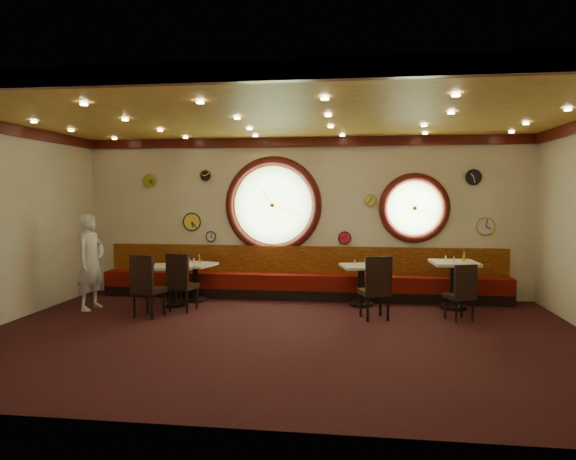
# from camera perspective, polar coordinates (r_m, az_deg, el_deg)

# --- Properties ---
(floor) EXTENTS (9.00, 6.00, 0.00)m
(floor) POSITION_cam_1_polar(r_m,az_deg,el_deg) (7.66, -0.71, -11.68)
(floor) COLOR black
(floor) RESTS_ON ground
(ceiling) EXTENTS (9.00, 6.00, 0.02)m
(ceiling) POSITION_cam_1_polar(r_m,az_deg,el_deg) (7.47, -0.73, 12.69)
(ceiling) COLOR gold
(ceiling) RESTS_ON wall_back
(wall_back) EXTENTS (9.00, 0.02, 3.20)m
(wall_back) POSITION_cam_1_polar(r_m,az_deg,el_deg) (10.37, 1.63, 1.39)
(wall_back) COLOR beige
(wall_back) RESTS_ON floor
(wall_front) EXTENTS (9.00, 0.02, 3.20)m
(wall_front) POSITION_cam_1_polar(r_m,az_deg,el_deg) (4.46, -6.22, -2.10)
(wall_front) COLOR beige
(wall_front) RESTS_ON floor
(molding_back) EXTENTS (9.00, 0.10, 0.18)m
(molding_back) POSITION_cam_1_polar(r_m,az_deg,el_deg) (10.36, 1.62, 9.75)
(molding_back) COLOR #3D0E0B
(molding_back) RESTS_ON wall_back
(molding_front) EXTENTS (9.00, 0.10, 0.18)m
(molding_front) POSITION_cam_1_polar(r_m,az_deg,el_deg) (4.60, -6.21, 17.03)
(molding_front) COLOR #3D0E0B
(molding_front) RESTS_ON wall_back
(banquette_base) EXTENTS (8.00, 0.55, 0.20)m
(banquette_base) POSITION_cam_1_polar(r_m,az_deg,el_deg) (10.27, 1.46, -7.07)
(banquette_base) COLOR black
(banquette_base) RESTS_ON floor
(banquette_seat) EXTENTS (8.00, 0.55, 0.30)m
(banquette_seat) POSITION_cam_1_polar(r_m,az_deg,el_deg) (10.22, 1.46, -5.69)
(banquette_seat) COLOR #5A0C07
(banquette_seat) RESTS_ON banquette_base
(banquette_back) EXTENTS (8.00, 0.10, 0.55)m
(banquette_back) POSITION_cam_1_polar(r_m,az_deg,el_deg) (10.38, 1.59, -3.31)
(banquette_back) COLOR #5D0F07
(banquette_back) RESTS_ON wall_back
(porthole_left_glass) EXTENTS (1.66, 0.02, 1.66)m
(porthole_left_glass) POSITION_cam_1_polar(r_m,az_deg,el_deg) (10.43, -1.65, 2.78)
(porthole_left_glass) COLOR #87AF69
(porthole_left_glass) RESTS_ON wall_back
(porthole_left_frame) EXTENTS (1.98, 0.18, 1.98)m
(porthole_left_frame) POSITION_cam_1_polar(r_m,az_deg,el_deg) (10.42, -1.66, 2.78)
(porthole_left_frame) COLOR #3D0E0B
(porthole_left_frame) RESTS_ON wall_back
(porthole_left_ring) EXTENTS (1.61, 0.03, 1.61)m
(porthole_left_ring) POSITION_cam_1_polar(r_m,az_deg,el_deg) (10.39, -1.69, 2.78)
(porthole_left_ring) COLOR gold
(porthole_left_ring) RESTS_ON wall_back
(porthole_right_glass) EXTENTS (1.10, 0.02, 1.10)m
(porthole_right_glass) POSITION_cam_1_polar(r_m,az_deg,el_deg) (10.37, 13.83, 2.38)
(porthole_right_glass) COLOR #87AF69
(porthole_right_glass) RESTS_ON wall_back
(porthole_right_frame) EXTENTS (1.38, 0.18, 1.38)m
(porthole_right_frame) POSITION_cam_1_polar(r_m,az_deg,el_deg) (10.35, 13.84, 2.38)
(porthole_right_frame) COLOR #3D0E0B
(porthole_right_frame) RESTS_ON wall_back
(porthole_right_ring) EXTENTS (1.09, 0.03, 1.09)m
(porthole_right_ring) POSITION_cam_1_polar(r_m,az_deg,el_deg) (10.32, 13.86, 2.38)
(porthole_right_ring) COLOR gold
(porthole_right_ring) RESTS_ON wall_back
(wall_clock_0) EXTENTS (0.22, 0.03, 0.22)m
(wall_clock_0) POSITION_cam_1_polar(r_m,az_deg,el_deg) (10.27, 9.14, 3.27)
(wall_clock_0) COLOR gold
(wall_clock_0) RESTS_ON wall_back
(wall_clock_1) EXTENTS (0.20, 0.03, 0.20)m
(wall_clock_1) POSITION_cam_1_polar(r_m,az_deg,el_deg) (10.72, -8.55, -0.71)
(wall_clock_1) COLOR white
(wall_clock_1) RESTS_ON wall_back
(wall_clock_2) EXTENTS (0.24, 0.03, 0.24)m
(wall_clock_2) POSITION_cam_1_polar(r_m,az_deg,el_deg) (10.30, 6.32, -0.88)
(wall_clock_2) COLOR red
(wall_clock_2) RESTS_ON wall_back
(wall_clock_3) EXTENTS (0.36, 0.03, 0.36)m
(wall_clock_3) POSITION_cam_1_polar(r_m,az_deg,el_deg) (10.81, -10.61, 0.90)
(wall_clock_3) COLOR yellow
(wall_clock_3) RESTS_ON wall_back
(wall_clock_4) EXTENTS (0.26, 0.03, 0.26)m
(wall_clock_4) POSITION_cam_1_polar(r_m,az_deg,el_deg) (11.11, -15.10, 5.30)
(wall_clock_4) COLOR #93B123
(wall_clock_4) RESTS_ON wall_back
(wall_clock_5) EXTENTS (0.24, 0.03, 0.24)m
(wall_clock_5) POSITION_cam_1_polar(r_m,az_deg,el_deg) (10.71, -9.14, 5.97)
(wall_clock_5) COLOR black
(wall_clock_5) RESTS_ON wall_back
(wall_clock_6) EXTENTS (0.34, 0.03, 0.34)m
(wall_clock_6) POSITION_cam_1_polar(r_m,az_deg,el_deg) (10.58, 21.10, 0.36)
(wall_clock_6) COLOR silver
(wall_clock_6) RESTS_ON wall_back
(wall_clock_7) EXTENTS (0.28, 0.03, 0.28)m
(wall_clock_7) POSITION_cam_1_polar(r_m,az_deg,el_deg) (10.51, 19.90, 5.55)
(wall_clock_7) COLOR black
(wall_clock_7) RESTS_ON wall_back
(table_a) EXTENTS (0.88, 0.88, 0.76)m
(table_a) POSITION_cam_1_polar(r_m,az_deg,el_deg) (9.78, -12.60, -5.46)
(table_a) COLOR black
(table_a) RESTS_ON floor
(table_b) EXTENTS (0.81, 0.81, 0.74)m
(table_b) POSITION_cam_1_polar(r_m,az_deg,el_deg) (10.12, -10.26, -5.20)
(table_b) COLOR black
(table_b) RESTS_ON floor
(table_c) EXTENTS (0.85, 0.85, 0.76)m
(table_c) POSITION_cam_1_polar(r_m,az_deg,el_deg) (9.63, 8.13, -5.54)
(table_c) COLOR black
(table_c) RESTS_ON floor
(table_d) EXTENTS (0.83, 0.83, 0.86)m
(table_d) POSITION_cam_1_polar(r_m,az_deg,el_deg) (9.77, 17.96, -5.20)
(table_d) COLOR black
(table_d) RESTS_ON floor
(chair_a) EXTENTS (0.54, 0.54, 0.66)m
(chair_a) POSITION_cam_1_polar(r_m,az_deg,el_deg) (8.94, -15.56, -5.56)
(chair_a) COLOR black
(chair_a) RESTS_ON floor
(chair_b) EXTENTS (0.51, 0.51, 0.64)m
(chair_b) POSITION_cam_1_polar(r_m,az_deg,el_deg) (9.28, -11.88, -5.27)
(chair_b) COLOR black
(chair_b) RESTS_ON floor
(chair_c) EXTENTS (0.56, 0.56, 0.66)m
(chair_c) POSITION_cam_1_polar(r_m,az_deg,el_deg) (8.57, 9.80, -5.88)
(chair_c) COLOR black
(chair_c) RESTS_ON floor
(chair_d) EXTENTS (0.51, 0.51, 0.58)m
(chair_d) POSITION_cam_1_polar(r_m,az_deg,el_deg) (8.85, 18.80, -6.20)
(chair_d) COLOR black
(chair_d) RESTS_ON floor
(condiment_a_salt) EXTENTS (0.03, 0.03, 0.09)m
(condiment_a_salt) POSITION_cam_1_polar(r_m,az_deg,el_deg) (9.84, -12.67, -3.47)
(condiment_a_salt) COLOR silver
(condiment_a_salt) RESTS_ON table_a
(condiment_b_salt) EXTENTS (0.04, 0.04, 0.11)m
(condiment_b_salt) POSITION_cam_1_polar(r_m,az_deg,el_deg) (10.11, -10.93, -3.35)
(condiment_b_salt) COLOR #B9B9BD
(condiment_b_salt) RESTS_ON table_b
(condiment_c_salt) EXTENTS (0.04, 0.04, 0.10)m
(condiment_c_salt) POSITION_cam_1_polar(r_m,az_deg,el_deg) (9.62, 7.42, -3.55)
(condiment_c_salt) COLOR silver
(condiment_c_salt) RESTS_ON table_c
(condiment_d_salt) EXTENTS (0.03, 0.03, 0.10)m
(condiment_d_salt) POSITION_cam_1_polar(r_m,az_deg,el_deg) (9.78, 17.11, -3.00)
(condiment_d_salt) COLOR silver
(condiment_d_salt) RESTS_ON table_d
(condiment_a_pepper) EXTENTS (0.04, 0.04, 0.10)m
(condiment_a_pepper) POSITION_cam_1_polar(r_m,az_deg,el_deg) (9.69, -12.67, -3.56)
(condiment_a_pepper) COLOR silver
(condiment_a_pepper) RESTS_ON table_a
(condiment_b_pepper) EXTENTS (0.04, 0.04, 0.10)m
(condiment_b_pepper) POSITION_cam_1_polar(r_m,az_deg,el_deg) (10.10, -10.40, -3.37)
(condiment_b_pepper) COLOR silver
(condiment_b_pepper) RESTS_ON table_b
(condiment_c_pepper) EXTENTS (0.04, 0.04, 0.11)m
(condiment_c_pepper) POSITION_cam_1_polar(r_m,az_deg,el_deg) (9.56, 8.60, -3.56)
(condiment_c_pepper) COLOR silver
(condiment_c_pepper) RESTS_ON table_c
(condiment_d_pepper) EXTENTS (0.03, 0.03, 0.09)m
(condiment_d_pepper) POSITION_cam_1_polar(r_m,az_deg,el_deg) (9.72, 17.95, -3.09)
(condiment_d_pepper) COLOR silver
(condiment_d_pepper) RESTS_ON table_d
(condiment_a_bottle) EXTENTS (0.05, 0.05, 0.16)m
(condiment_a_bottle) POSITION_cam_1_polar(r_m,az_deg,el_deg) (9.80, -11.66, -3.29)
(condiment_a_bottle) COLOR gold
(condiment_a_bottle) RESTS_ON table_a
(condiment_b_bottle) EXTENTS (0.05, 0.05, 0.17)m
(condiment_b_bottle) POSITION_cam_1_polar(r_m,az_deg,el_deg) (10.16, -9.80, -3.13)
(condiment_b_bottle) COLOR gold
(condiment_b_bottle) RESTS_ON table_b
(condiment_c_bottle) EXTENTS (0.04, 0.04, 0.14)m
(condiment_c_bottle) POSITION_cam_1_polar(r_m,az_deg,el_deg) (9.66, 8.71, -3.40)
(condiment_c_bottle) COLOR yellow
(condiment_c_bottle) RESTS_ON table_c
(condiment_d_bottle) EXTENTS (0.06, 0.06, 0.18)m
(condiment_d_bottle) POSITION_cam_1_polar(r_m,az_deg,el_deg) (9.81, 18.94, -2.78)
(condiment_d_bottle) COLOR gold
(condiment_d_bottle) RESTS_ON table_d
(waiter) EXTENTS (0.51, 0.69, 1.72)m
(waiter) POSITION_cam_1_polar(r_m,az_deg,el_deg) (9.87, -21.07, -3.30)
(waiter) COLOR silver
(waiter) RESTS_ON floor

